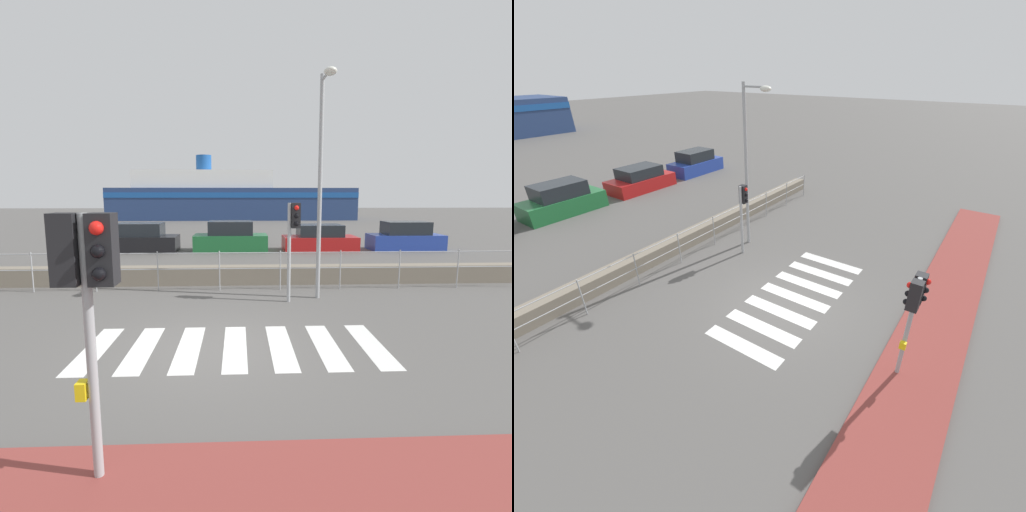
# 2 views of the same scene
# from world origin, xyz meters

# --- Properties ---
(ground_plane) EXTENTS (160.00, 160.00, 0.00)m
(ground_plane) POSITION_xyz_m (0.00, 0.00, 0.00)
(ground_plane) COLOR #565451
(sidewalk_brick) EXTENTS (24.00, 1.80, 0.12)m
(sidewalk_brick) POSITION_xyz_m (0.00, -4.10, 0.06)
(sidewalk_brick) COLOR brown
(sidewalk_brick) RESTS_ON ground_plane
(crosswalk) EXTENTS (5.85, 2.40, 0.01)m
(crosswalk) POSITION_xyz_m (0.51, 0.00, 0.00)
(crosswalk) COLOR silver
(crosswalk) RESTS_ON ground_plane
(seawall) EXTENTS (21.06, 0.55, 0.60)m
(seawall) POSITION_xyz_m (0.00, 5.61, 0.30)
(seawall) COLOR slate
(seawall) RESTS_ON ground_plane
(harbor_fence) EXTENTS (18.99, 0.04, 1.24)m
(harbor_fence) POSITION_xyz_m (0.00, 4.74, 0.81)
(harbor_fence) COLOR #9EA0A3
(harbor_fence) RESTS_ON ground_plane
(traffic_light_near) EXTENTS (0.58, 0.41, 2.80)m
(traffic_light_near) POSITION_xyz_m (-0.86, -3.69, 2.19)
(traffic_light_near) COLOR #9EA0A3
(traffic_light_near) RESTS_ON ground_plane
(traffic_light_far) EXTENTS (0.34, 0.32, 2.74)m
(traffic_light_far) POSITION_xyz_m (2.08, 3.29, 2.01)
(traffic_light_far) COLOR #9EA0A3
(traffic_light_far) RESTS_ON ground_plane
(streetlamp) EXTENTS (0.32, 1.20, 6.14)m
(streetlamp) POSITION_xyz_m (2.87, 3.47, 3.81)
(streetlamp) COLOR #9EA0A3
(streetlamp) RESTS_ON ground_plane
(ferry_boat) EXTENTS (28.53, 6.53, 7.51)m
(ferry_boat) POSITION_xyz_m (-0.69, 40.92, 2.44)
(ferry_boat) COLOR navy
(ferry_boat) RESTS_ON ground_plane
(parked_car_black) EXTENTS (3.83, 1.84, 1.49)m
(parked_car_black) POSITION_xyz_m (-4.50, 13.49, 0.64)
(parked_car_black) COLOR black
(parked_car_black) RESTS_ON ground_plane
(parked_car_green) EXTENTS (3.83, 1.73, 1.58)m
(parked_car_green) POSITION_xyz_m (0.19, 13.49, 0.67)
(parked_car_green) COLOR #1E6633
(parked_car_green) RESTS_ON ground_plane
(parked_car_red) EXTENTS (3.87, 1.86, 1.38)m
(parked_car_red) POSITION_xyz_m (4.92, 13.49, 0.59)
(parked_car_red) COLOR #B21919
(parked_car_red) RESTS_ON ground_plane
(parked_car_blue) EXTENTS (3.82, 1.74, 1.53)m
(parked_car_blue) POSITION_xyz_m (9.56, 13.49, 0.65)
(parked_car_blue) COLOR #233D9E
(parked_car_blue) RESTS_ON ground_plane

